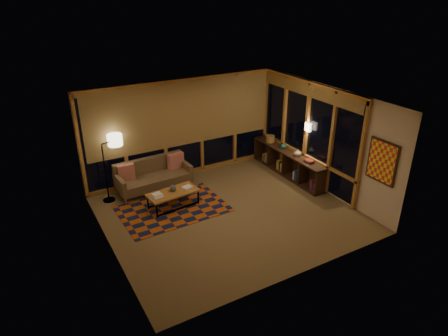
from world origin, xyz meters
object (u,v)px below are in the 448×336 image
bookshelf (288,163)px  sofa (154,176)px  coffee_table (173,199)px  floor_lamp (105,170)px

bookshelf → sofa: bearing=164.3°
coffee_table → floor_lamp: size_ratio=0.74×
sofa → bookshelf: bearing=-18.7°
bookshelf → floor_lamp: bearing=168.1°
coffee_table → bookshelf: size_ratio=0.44×
floor_lamp → coffee_table: bearing=-61.3°
coffee_table → floor_lamp: floor_lamp is taller
sofa → coffee_table: bearing=-89.0°
sofa → bookshelf: (3.56, -1.00, -0.04)m
floor_lamp → bookshelf: floor_lamp is taller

